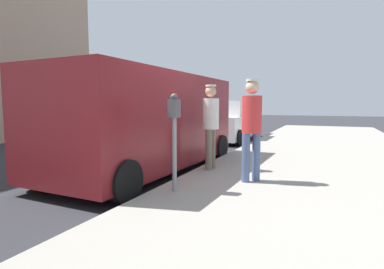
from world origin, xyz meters
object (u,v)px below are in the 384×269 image
parked_van (148,120)px  pedestrian_in_red (252,123)px  parked_sedan_ahead (229,123)px  parking_meter_near (174,125)px  pedestrian_in_white (211,121)px

parked_van → pedestrian_in_red: bearing=-12.5°
parked_van → parked_sedan_ahead: (-0.15, 6.50, -0.41)m
parking_meter_near → pedestrian_in_red: 1.44m
parking_meter_near → pedestrian_in_white: 1.75m
pedestrian_in_red → parked_van: size_ratio=0.34×
parking_meter_near → parked_sedan_ahead: parking_meter_near is taller
pedestrian_in_white → parking_meter_near: bearing=-88.0°
parking_meter_near → parked_van: size_ratio=0.29×
parking_meter_near → parked_sedan_ahead: (-1.65, 8.12, -0.43)m
pedestrian_in_red → parked_sedan_ahead: size_ratio=0.40×
parking_meter_near → pedestrian_in_red: size_ratio=0.85×
pedestrian_in_white → parked_van: 1.45m
pedestrian_in_red → parked_sedan_ahead: 7.52m
pedestrian_in_white → pedestrian_in_red: bearing=-33.7°
pedestrian_in_white → parked_sedan_ahead: bearing=104.0°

